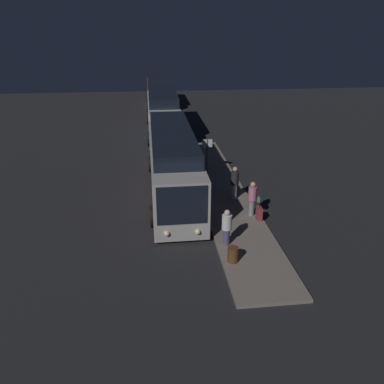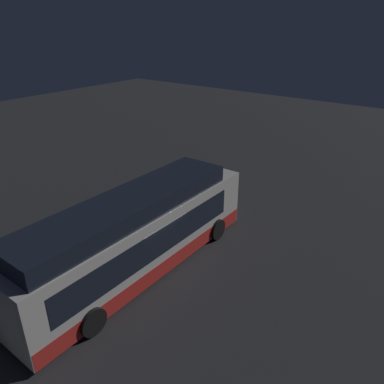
{
  "view_description": "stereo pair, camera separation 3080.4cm",
  "coord_description": "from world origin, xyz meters",
  "px_view_note": "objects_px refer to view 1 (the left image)",
  "views": [
    {
      "loc": [
        19.88,
        -1.07,
        8.78
      ],
      "look_at": [
        4.12,
        0.74,
        1.88
      ],
      "focal_mm": 35.0,
      "sensor_mm": 36.0,
      "label": 1
    },
    {
      "loc": [
        -9.68,
        -9.67,
        9.98
      ],
      "look_at": [
        4.12,
        0.74,
        1.88
      ],
      "focal_mm": 35.0,
      "sensor_mm": 36.0,
      "label": 2
    }
  ],
  "objects_px": {
    "passenger_boarding": "(252,197)",
    "passenger_waiting": "(235,182)",
    "bus_lead": "(173,165)",
    "passenger_with_bags": "(227,226)",
    "bus_second": "(162,114)",
    "suitcase": "(259,214)",
    "sign_post": "(207,152)",
    "trash_bin": "(233,255)",
    "bus_third": "(158,92)"
  },
  "relations": [
    {
      "from": "passenger_with_bags",
      "to": "trash_bin",
      "type": "bearing_deg",
      "value": -25.78
    },
    {
      "from": "passenger_with_bags",
      "to": "bus_lead",
      "type": "bearing_deg",
      "value": 170.24
    },
    {
      "from": "bus_second",
      "to": "passenger_with_bags",
      "type": "bearing_deg",
      "value": 5.31
    },
    {
      "from": "passenger_waiting",
      "to": "passenger_with_bags",
      "type": "height_order",
      "value": "passenger_waiting"
    },
    {
      "from": "bus_second",
      "to": "sign_post",
      "type": "bearing_deg",
      "value": 11.57
    },
    {
      "from": "suitcase",
      "to": "sign_post",
      "type": "relative_size",
      "value": 0.39
    },
    {
      "from": "bus_third",
      "to": "trash_bin",
      "type": "relative_size",
      "value": 15.76
    },
    {
      "from": "passenger_waiting",
      "to": "trash_bin",
      "type": "bearing_deg",
      "value": -74.34
    },
    {
      "from": "passenger_waiting",
      "to": "trash_bin",
      "type": "distance_m",
      "value": 6.26
    },
    {
      "from": "passenger_boarding",
      "to": "suitcase",
      "type": "xyz_separation_m",
      "value": [
        0.57,
        0.22,
        -0.62
      ]
    },
    {
      "from": "bus_second",
      "to": "passenger_boarding",
      "type": "bearing_deg",
      "value": 11.94
    },
    {
      "from": "bus_lead",
      "to": "passenger_with_bags",
      "type": "height_order",
      "value": "bus_lead"
    },
    {
      "from": "bus_lead",
      "to": "passenger_boarding",
      "type": "bearing_deg",
      "value": 44.46
    },
    {
      "from": "bus_lead",
      "to": "suitcase",
      "type": "bearing_deg",
      "value": 42.15
    },
    {
      "from": "bus_second",
      "to": "passenger_waiting",
      "type": "bearing_deg",
      "value": 11.94
    },
    {
      "from": "trash_bin",
      "to": "bus_second",
      "type": "bearing_deg",
      "value": -175.0
    },
    {
      "from": "bus_lead",
      "to": "sign_post",
      "type": "relative_size",
      "value": 5.08
    },
    {
      "from": "passenger_with_bags",
      "to": "trash_bin",
      "type": "distance_m",
      "value": 1.45
    },
    {
      "from": "bus_lead",
      "to": "passenger_with_bags",
      "type": "distance_m",
      "value": 6.73
    },
    {
      "from": "passenger_boarding",
      "to": "passenger_waiting",
      "type": "relative_size",
      "value": 0.96
    },
    {
      "from": "bus_third",
      "to": "passenger_waiting",
      "type": "relative_size",
      "value": 5.48
    },
    {
      "from": "bus_second",
      "to": "trash_bin",
      "type": "height_order",
      "value": "bus_second"
    },
    {
      "from": "trash_bin",
      "to": "bus_lead",
      "type": "bearing_deg",
      "value": -166.35
    },
    {
      "from": "sign_post",
      "to": "passenger_waiting",
      "type": "bearing_deg",
      "value": 13.01
    },
    {
      "from": "bus_lead",
      "to": "bus_third",
      "type": "bearing_deg",
      "value": 180.0
    },
    {
      "from": "passenger_waiting",
      "to": "bus_lead",
      "type": "bearing_deg",
      "value": -178.88
    },
    {
      "from": "bus_lead",
      "to": "suitcase",
      "type": "xyz_separation_m",
      "value": [
        4.35,
        3.94,
        -1.17
      ]
    },
    {
      "from": "passenger_boarding",
      "to": "passenger_waiting",
      "type": "distance_m",
      "value": 2.13
    },
    {
      "from": "passenger_with_bags",
      "to": "suitcase",
      "type": "relative_size",
      "value": 1.82
    },
    {
      "from": "passenger_waiting",
      "to": "trash_bin",
      "type": "xyz_separation_m",
      "value": [
        6.07,
        -1.39,
        -0.68
      ]
    },
    {
      "from": "bus_third",
      "to": "suitcase",
      "type": "height_order",
      "value": "bus_third"
    },
    {
      "from": "passenger_boarding",
      "to": "sign_post",
      "type": "bearing_deg",
      "value": -163.81
    },
    {
      "from": "bus_lead",
      "to": "bus_second",
      "type": "bearing_deg",
      "value": 180.0
    },
    {
      "from": "passenger_boarding",
      "to": "bus_second",
      "type": "bearing_deg",
      "value": -164.5
    },
    {
      "from": "bus_lead",
      "to": "passenger_with_bags",
      "type": "xyz_separation_m",
      "value": [
        6.44,
        1.88,
        -0.62
      ]
    },
    {
      "from": "bus_second",
      "to": "suitcase",
      "type": "xyz_separation_m",
      "value": [
        18.15,
        3.94,
        -1.26
      ]
    },
    {
      "from": "passenger_waiting",
      "to": "trash_bin",
      "type": "height_order",
      "value": "passenger_waiting"
    },
    {
      "from": "sign_post",
      "to": "bus_second",
      "type": "bearing_deg",
      "value": -168.43
    },
    {
      "from": "passenger_waiting",
      "to": "suitcase",
      "type": "height_order",
      "value": "passenger_waiting"
    },
    {
      "from": "bus_lead",
      "to": "passenger_boarding",
      "type": "distance_m",
      "value": 5.33
    },
    {
      "from": "bus_second",
      "to": "sign_post",
      "type": "xyz_separation_m",
      "value": [
        11.5,
        2.35,
        -0.11
      ]
    },
    {
      "from": "bus_second",
      "to": "bus_third",
      "type": "distance_m",
      "value": 13.81
    },
    {
      "from": "bus_second",
      "to": "sign_post",
      "type": "relative_size",
      "value": 5.05
    },
    {
      "from": "sign_post",
      "to": "trash_bin",
      "type": "bearing_deg",
      "value": -2.65
    },
    {
      "from": "bus_third",
      "to": "passenger_boarding",
      "type": "bearing_deg",
      "value": 6.75
    },
    {
      "from": "trash_bin",
      "to": "bus_third",
      "type": "bearing_deg",
      "value": -176.95
    },
    {
      "from": "bus_second",
      "to": "passenger_waiting",
      "type": "height_order",
      "value": "bus_second"
    },
    {
      "from": "bus_second",
      "to": "bus_third",
      "type": "relative_size",
      "value": 1.17
    },
    {
      "from": "bus_second",
      "to": "passenger_boarding",
      "type": "distance_m",
      "value": 17.98
    },
    {
      "from": "bus_second",
      "to": "passenger_boarding",
      "type": "relative_size",
      "value": 6.64
    }
  ]
}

